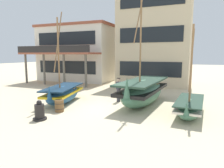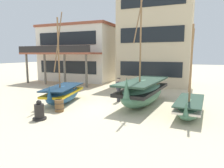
% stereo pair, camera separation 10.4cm
% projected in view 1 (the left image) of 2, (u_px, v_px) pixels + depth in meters
% --- Properties ---
extents(ground_plane, '(120.00, 120.00, 0.00)m').
position_uv_depth(ground_plane, '(106.00, 108.00, 12.47)').
color(ground_plane, beige).
extents(fishing_boat_near_left, '(2.52, 4.48, 6.13)m').
position_uv_depth(fishing_boat_near_left, '(63.00, 93.00, 13.91)').
color(fishing_boat_near_left, '#23517A').
rests_on(fishing_boat_near_left, ground).
extents(fishing_boat_centre_large, '(2.42, 6.10, 8.62)m').
position_uv_depth(fishing_boat_centre_large, '(143.00, 91.00, 13.34)').
color(fishing_boat_centre_large, '#427056').
rests_on(fishing_boat_centre_large, ground).
extents(fishing_boat_far_right, '(1.53, 3.98, 4.82)m').
position_uv_depth(fishing_boat_far_right, '(190.00, 106.00, 10.98)').
color(fishing_boat_far_right, '#427056').
rests_on(fishing_boat_far_right, ground).
extents(fisherman_by_hull, '(0.29, 0.40, 1.68)m').
position_uv_depth(fisherman_by_hull, '(119.00, 90.00, 14.21)').
color(fisherman_by_hull, '#33333D').
rests_on(fisherman_by_hull, ground).
extents(capstan_winch, '(0.70, 0.70, 1.03)m').
position_uv_depth(capstan_winch, '(40.00, 112.00, 10.29)').
color(capstan_winch, black).
rests_on(capstan_winch, ground).
extents(wooden_barrel, '(0.56, 0.56, 0.70)m').
position_uv_depth(wooden_barrel, '(59.00, 106.00, 11.74)').
color(wooden_barrel, brown).
rests_on(wooden_barrel, ground).
extents(harbor_building_main, '(7.73, 6.32, 10.42)m').
position_uv_depth(harbor_building_main, '(156.00, 37.00, 22.47)').
color(harbor_building_main, beige).
rests_on(harbor_building_main, ground).
extents(harbor_building_annex, '(9.58, 8.17, 6.94)m').
position_uv_depth(harbor_building_annex, '(78.00, 53.00, 25.93)').
color(harbor_building_annex, silver).
rests_on(harbor_building_annex, ground).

